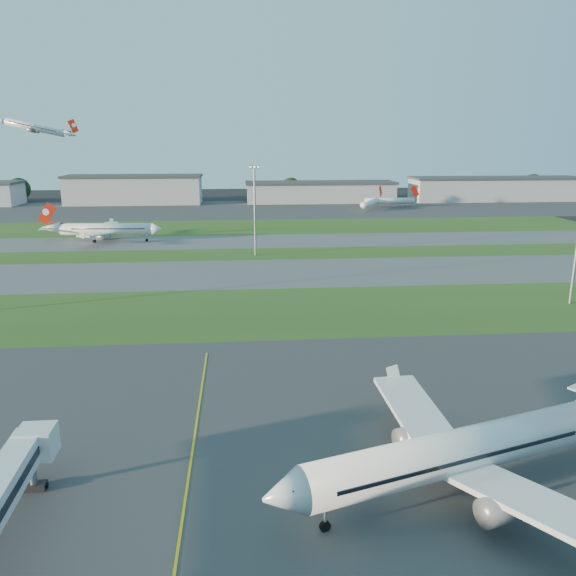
{
  "coord_description": "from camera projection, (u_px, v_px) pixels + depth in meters",
  "views": [
    {
      "loc": [
        10.61,
        -53.47,
        32.27
      ],
      "look_at": [
        18.94,
        42.89,
        7.0
      ],
      "focal_mm": 35.0,
      "sensor_mm": 36.0,
      "label": 1
    }
  ],
  "objects": [
    {
      "name": "taxiway_a",
      "position": [
        199.0,
        274.0,
        140.74
      ],
      "size": [
        300.0,
        32.0,
        0.01
      ],
      "primitive_type": "cube",
      "color": "#515154",
      "rests_on": "ground"
    },
    {
      "name": "tree_mid_east",
      "position": [
        291.0,
        188.0,
        319.72
      ],
      "size": [
        11.55,
        11.55,
        12.6
      ],
      "color": "black",
      "rests_on": "ground"
    },
    {
      "name": "hangar_far_east",
      "position": [
        496.0,
        189.0,
        315.84
      ],
      "size": [
        96.9,
        23.0,
        13.2
      ],
      "color": "gray",
      "rests_on": "ground"
    },
    {
      "name": "apron_near",
      "position": [
        144.0,
        459.0,
        58.81
      ],
      "size": [
        300.0,
        70.0,
        0.01
      ],
      "primitive_type": "cube",
      "color": "#333335",
      "rests_on": "ground"
    },
    {
      "name": "tree_east",
      "position": [
        420.0,
        188.0,
        324.2
      ],
      "size": [
        10.45,
        10.45,
        11.4
      ],
      "color": "black",
      "rests_on": "ground"
    },
    {
      "name": "mini_jet_far",
      "position": [
        390.0,
        201.0,
        283.56
      ],
      "size": [
        28.64,
        4.97,
        9.48
      ],
      "rotation": [
        0.0,
        0.0,
        0.07
      ],
      "color": "silver",
      "rests_on": "ground"
    },
    {
      "name": "grass_strip_a",
      "position": [
        187.0,
        313.0,
        108.93
      ],
      "size": [
        300.0,
        34.0,
        0.01
      ],
      "primitive_type": "cube",
      "color": "#31511B",
      "rests_on": "ground"
    },
    {
      "name": "light_mast_centre",
      "position": [
        255.0,
        205.0,
        160.42
      ],
      "size": [
        3.2,
        0.7,
        25.8
      ],
      "color": "gray",
      "rests_on": "ground"
    },
    {
      "name": "tree_mid_west",
      "position": [
        184.0,
        191.0,
        312.08
      ],
      "size": [
        9.9,
        9.9,
        10.8
      ],
      "color": "black",
      "rests_on": "ground"
    },
    {
      "name": "yellow_line",
      "position": [
        192.0,
        457.0,
        59.23
      ],
      "size": [
        0.25,
        60.0,
        0.02
      ],
      "primitive_type": "cube",
      "color": "gold",
      "rests_on": "ground"
    },
    {
      "name": "airliner_parked",
      "position": [
        465.0,
        451.0,
        52.13
      ],
      "size": [
        39.04,
        32.88,
        12.55
      ],
      "rotation": [
        0.0,
        0.0,
        0.3
      ],
      "color": "silver",
      "rests_on": "ground"
    },
    {
      "name": "tree_far_east",
      "position": [
        533.0,
        185.0,
        333.55
      ],
      "size": [
        12.65,
        12.65,
        13.8
      ],
      "color": "black",
      "rests_on": "ground"
    },
    {
      "name": "airliner_departing",
      "position": [
        36.0,
        128.0,
        251.25
      ],
      "size": [
        30.77,
        25.93,
        9.64
      ],
      "rotation": [
        0.0,
        0.0,
        0.15
      ],
      "color": "silver"
    },
    {
      "name": "grass_strip_c",
      "position": [
        213.0,
        227.0,
        217.86
      ],
      "size": [
        300.0,
        40.0,
        0.01
      ],
      "primitive_type": "cube",
      "color": "#31511B",
      "rests_on": "ground"
    },
    {
      "name": "hangar_west",
      "position": [
        134.0,
        189.0,
        298.94
      ],
      "size": [
        71.4,
        23.0,
        15.2
      ],
      "color": "gray",
      "rests_on": "ground"
    },
    {
      "name": "apron_far",
      "position": [
        218.0,
        209.0,
        275.69
      ],
      "size": [
        400.0,
        80.0,
        0.01
      ],
      "primitive_type": "cube",
      "color": "#333335",
      "rests_on": "ground"
    },
    {
      "name": "ground",
      "position": [
        144.0,
        459.0,
        58.81
      ],
      "size": [
        700.0,
        700.0,
        0.0
      ],
      "primitive_type": "plane",
      "color": "black",
      "rests_on": "ground"
    },
    {
      "name": "hangar_east",
      "position": [
        320.0,
        192.0,
        307.77
      ],
      "size": [
        81.6,
        23.0,
        11.2
      ],
      "color": "gray",
      "rests_on": "ground"
    },
    {
      "name": "tree_west",
      "position": [
        19.0,
        189.0,
        308.11
      ],
      "size": [
        12.1,
        12.1,
        13.2
      ],
      "color": "black",
      "rests_on": "ground"
    },
    {
      "name": "grass_strip_b",
      "position": [
        204.0,
        255.0,
        164.84
      ],
      "size": [
        300.0,
        18.0,
        0.01
      ],
      "primitive_type": "cube",
      "color": "#31511B",
      "rests_on": "ground"
    },
    {
      "name": "airliner_taxiing",
      "position": [
        106.0,
        229.0,
        185.96
      ],
      "size": [
        37.38,
        31.64,
        11.66
      ],
      "rotation": [
        0.0,
        0.0,
        3.07
      ],
      "color": "silver",
      "rests_on": "ground"
    },
    {
      "name": "mini_jet_near",
      "position": [
        372.0,
        202.0,
        276.21
      ],
      "size": [
        16.5,
        25.25,
        9.48
      ],
      "rotation": [
        0.0,
        0.0,
        1.02
      ],
      "color": "silver",
      "rests_on": "ground"
    },
    {
      "name": "taxiway_b",
      "position": [
        208.0,
        242.0,
        186.05
      ],
      "size": [
        300.0,
        26.0,
        0.01
      ],
      "primitive_type": "cube",
      "color": "#515154",
      "rests_on": "ground"
    }
  ]
}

